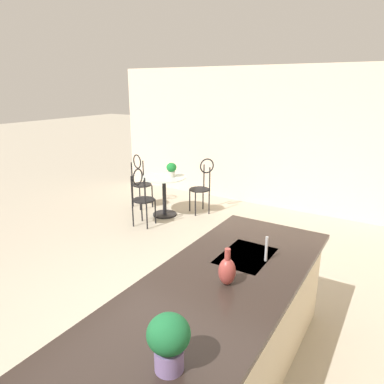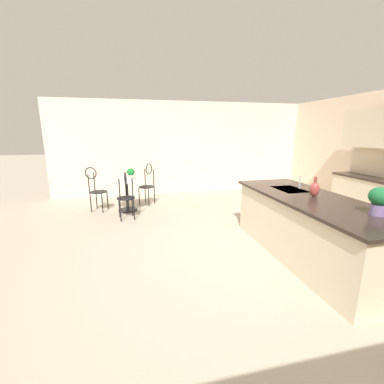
{
  "view_description": "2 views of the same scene",
  "coord_description": "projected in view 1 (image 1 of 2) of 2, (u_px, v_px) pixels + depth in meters",
  "views": [
    {
      "loc": [
        2.36,
        1.91,
        2.34
      ],
      "look_at": [
        -1.29,
        -0.35,
        1.04
      ],
      "focal_mm": 33.06,
      "sensor_mm": 36.0,
      "label": 1
    },
    {
      "loc": [
        3.32,
        -1.62,
        1.83
      ],
      "look_at": [
        -0.84,
        -0.65,
        0.82
      ],
      "focal_mm": 23.7,
      "sensor_mm": 36.0,
      "label": 2
    }
  ],
  "objects": [
    {
      "name": "potted_plant_on_table",
      "position": [
        171.0,
        169.0,
        6.39
      ],
      "size": [
        0.18,
        0.18,
        0.26
      ],
      "color": "beige",
      "rests_on": "bistro_table"
    },
    {
      "name": "kitchen_island",
      "position": [
        215.0,
        336.0,
        2.76
      ],
      "size": [
        2.8,
        1.06,
        0.92
      ],
      "color": "beige",
      "rests_on": "ground"
    },
    {
      "name": "wall_left_window",
      "position": [
        291.0,
        140.0,
        6.64
      ],
      "size": [
        0.12,
        7.8,
        2.7
      ],
      "primitive_type": "cube",
      "color": "beige",
      "rests_on": "ground"
    },
    {
      "name": "chair_toward_desk",
      "position": [
        142.0,
        194.0,
        5.96
      ],
      "size": [
        0.5,
        0.42,
        1.04
      ],
      "color": "black",
      "rests_on": "ground"
    },
    {
      "name": "vase_on_counter",
      "position": [
        227.0,
        271.0,
        2.61
      ],
      "size": [
        0.13,
        0.13,
        0.29
      ],
      "color": "#993D38",
      "rests_on": "kitchen_island"
    },
    {
      "name": "chair_by_island",
      "position": [
        140.0,
        179.0,
        6.97
      ],
      "size": [
        0.48,
        0.52,
        1.04
      ],
      "color": "black",
      "rests_on": "ground"
    },
    {
      "name": "potted_plant_counter_far",
      "position": [
        169.0,
        339.0,
        1.8
      ],
      "size": [
        0.23,
        0.23,
        0.32
      ],
      "color": "#7A669E",
      "rests_on": "kitchen_island"
    },
    {
      "name": "chair_near_window",
      "position": [
        202.0,
        183.0,
        6.63
      ],
      "size": [
        0.53,
        0.53,
        1.04
      ],
      "color": "black",
      "rests_on": "ground"
    },
    {
      "name": "bistro_table",
      "position": [
        164.0,
        192.0,
        6.51
      ],
      "size": [
        0.8,
        0.8,
        0.74
      ],
      "color": "black",
      "rests_on": "ground"
    },
    {
      "name": "sink_faucet",
      "position": [
        266.0,
        249.0,
        2.95
      ],
      "size": [
        0.02,
        0.02,
        0.22
      ],
      "primitive_type": "cylinder",
      "color": "#B2B5BA",
      "rests_on": "kitchen_island"
    },
    {
      "name": "ground_plane",
      "position": [
        154.0,
        327.0,
        3.57
      ],
      "size": [
        40.0,
        40.0,
        0.0
      ],
      "primitive_type": "plane",
      "color": "#B2A893"
    }
  ]
}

